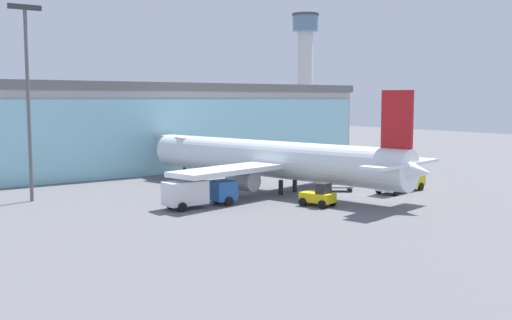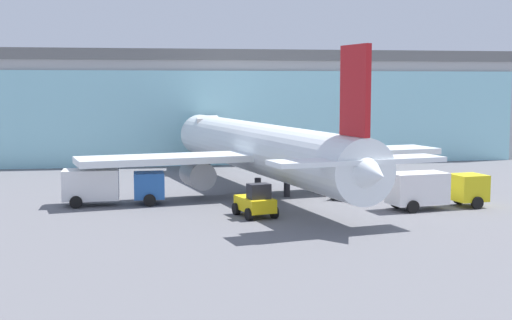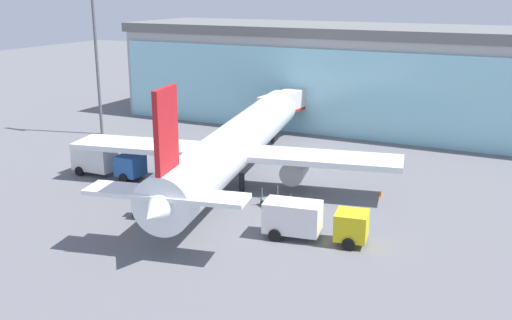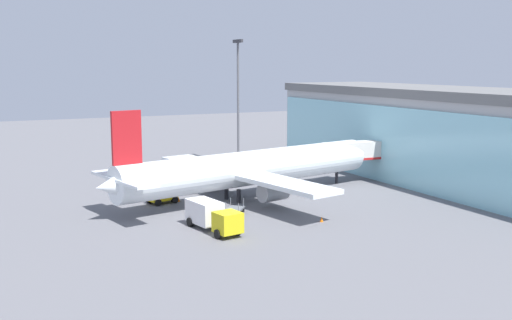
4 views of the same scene
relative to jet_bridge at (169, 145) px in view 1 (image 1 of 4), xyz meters
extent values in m
plane|color=slate|center=(5.22, -24.87, -4.13)|extent=(240.00, 240.00, 0.00)
cube|color=#A7A7A7|center=(5.22, 9.60, 1.58)|extent=(61.85, 17.07, 11.43)
cube|color=#90D0DD|center=(5.39, 1.57, 1.01)|extent=(60.29, 1.59, 10.29)
cube|color=slate|center=(5.22, 9.60, 7.90)|extent=(63.09, 17.41, 1.20)
cube|color=silver|center=(0.00, -0.09, 0.17)|extent=(2.87, 13.04, 2.40)
cube|color=red|center=(0.00, -0.09, -0.88)|extent=(2.92, 13.04, 0.30)
cylinder|color=#4C4C51|center=(0.25, 4.75, -2.58)|extent=(0.70, 0.70, 3.10)
cylinder|color=silver|center=(67.18, 50.95, 9.95)|extent=(4.02, 4.02, 28.16)
cylinder|color=slate|center=(67.18, 50.95, 26.02)|extent=(6.78, 6.78, 4.00)
cylinder|color=#3F3F44|center=(67.18, 50.95, 28.32)|extent=(7.12, 7.12, 0.60)
cylinder|color=#59595E|center=(-20.82, -10.17, 5.42)|extent=(0.36, 0.36, 19.11)
cube|color=#333338|center=(-20.82, -10.17, 15.23)|extent=(3.20, 0.40, 0.50)
cylinder|color=white|center=(2.87, -18.79, -0.48)|extent=(11.53, 34.74, 4.10)
cone|color=white|center=(-0.89, -1.86, -0.48)|extent=(4.65, 3.82, 4.10)
cone|color=white|center=(6.64, -35.72, -0.48)|extent=(4.47, 4.71, 3.69)
cube|color=white|center=(3.25, -20.48, -0.89)|extent=(29.88, 10.54, 0.50)
cube|color=white|center=(6.42, -34.74, 0.13)|extent=(11.26, 4.73, 0.30)
cube|color=red|center=(6.31, -34.25, 4.31)|extent=(1.05, 3.20, 5.48)
cylinder|color=gray|center=(-2.36, -21.22, -2.24)|extent=(2.74, 3.58, 2.10)
cylinder|color=gray|center=(8.64, -18.77, -2.24)|extent=(2.74, 3.58, 2.10)
cylinder|color=black|center=(2.27, -21.72, -3.33)|extent=(0.50, 0.50, 1.60)
cylinder|color=black|center=(4.67, -21.19, -3.33)|extent=(0.50, 0.50, 1.60)
cylinder|color=black|center=(-0.24, -4.79, -3.33)|extent=(0.40, 0.40, 1.60)
cube|color=#2659A5|center=(-6.06, -23.04, -2.73)|extent=(2.25, 2.25, 1.90)
cube|color=white|center=(-10.26, -23.14, -2.58)|extent=(4.05, 2.29, 2.20)
cylinder|color=black|center=(-6.09, -21.94, -3.68)|extent=(0.91, 0.32, 0.90)
cylinder|color=black|center=(-6.04, -24.14, -3.68)|extent=(0.91, 0.32, 0.90)
cylinder|color=black|center=(-11.29, -22.06, -3.68)|extent=(0.91, 0.32, 0.90)
cylinder|color=black|center=(-11.24, -24.26, -3.68)|extent=(0.91, 0.32, 0.90)
cube|color=yellow|center=(16.80, -27.57, -2.73)|extent=(2.55, 2.55, 1.90)
cube|color=white|center=(12.67, -28.31, -2.58)|extent=(4.32, 2.87, 2.20)
cylinder|color=black|center=(16.61, -26.49, -3.68)|extent=(0.94, 0.45, 0.90)
cylinder|color=black|center=(17.00, -28.65, -3.68)|extent=(0.94, 0.45, 0.90)
cylinder|color=black|center=(11.49, -27.40, -3.68)|extent=(0.94, 0.45, 0.90)
cylinder|color=black|center=(11.88, -29.57, -3.68)|extent=(0.94, 0.45, 0.90)
cube|color=slate|center=(9.16, -23.65, -3.61)|extent=(3.19, 2.98, 0.16)
cylinder|color=black|center=(7.84, -23.53, -3.91)|extent=(0.42, 0.36, 0.44)
cylinder|color=slate|center=(7.84, -23.53, -3.08)|extent=(0.08, 0.08, 0.90)
cylinder|color=black|center=(8.72, -22.39, -3.91)|extent=(0.42, 0.36, 0.44)
cylinder|color=slate|center=(8.72, -22.39, -3.08)|extent=(0.08, 0.08, 0.90)
cylinder|color=black|center=(9.61, -24.90, -3.91)|extent=(0.42, 0.36, 0.44)
cylinder|color=slate|center=(9.61, -24.90, -3.08)|extent=(0.08, 0.08, 0.90)
cylinder|color=black|center=(10.49, -23.76, -3.91)|extent=(0.42, 0.36, 0.44)
cylinder|color=slate|center=(10.49, -23.76, -3.08)|extent=(0.08, 0.08, 0.90)
cube|color=yellow|center=(0.98, -29.18, -3.28)|extent=(2.59, 3.56, 0.90)
cube|color=#26262B|center=(1.15, -29.80, -2.33)|extent=(1.62, 1.34, 1.00)
cylinder|color=black|center=(-0.19, -28.34, -3.73)|extent=(0.55, 0.86, 0.80)
cylinder|color=black|center=(1.55, -27.87, -3.73)|extent=(0.55, 0.86, 0.80)
cylinder|color=black|center=(0.41, -30.50, -3.73)|extent=(0.55, 0.86, 0.80)
cylinder|color=black|center=(2.14, -30.03, -3.73)|extent=(0.55, 0.86, 0.80)
cone|color=orange|center=(0.89, -27.20, -3.86)|extent=(0.36, 0.36, 0.55)
cone|color=orange|center=(15.88, -16.91, -3.86)|extent=(0.36, 0.36, 0.55)
camera|label=1|loc=(-37.31, -72.29, 6.25)|focal=42.00mm
camera|label=2|loc=(-5.70, -75.79, 4.69)|focal=50.00mm
camera|label=3|loc=(28.57, -64.81, 13.09)|focal=42.00mm
camera|label=4|loc=(66.30, -47.91, 11.63)|focal=42.00mm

